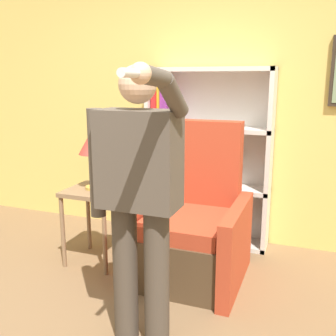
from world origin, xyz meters
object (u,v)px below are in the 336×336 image
(armchair, at_px, (191,230))
(side_table, at_px, (95,202))
(person_standing, at_px, (138,192))
(table_lamp, at_px, (92,145))
(bookcase, at_px, (199,159))

(armchair, relative_size, side_table, 1.88)
(person_standing, xyz_separation_m, table_lamp, (-0.83, 0.87, 0.09))
(side_table, bearing_deg, table_lamp, 75.96)
(armchair, bearing_deg, bookcase, 102.18)
(bookcase, distance_m, table_lamp, 1.08)
(bookcase, xyz_separation_m, side_table, (-0.69, -0.80, -0.28))
(bookcase, distance_m, person_standing, 1.68)
(person_standing, height_order, table_lamp, person_standing)
(armchair, distance_m, table_lamp, 1.08)
(person_standing, distance_m, side_table, 1.27)
(armchair, bearing_deg, person_standing, -91.41)
(bookcase, bearing_deg, side_table, -130.99)
(armchair, bearing_deg, table_lamp, -174.86)
(side_table, height_order, table_lamp, table_lamp)
(side_table, bearing_deg, armchair, 5.14)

